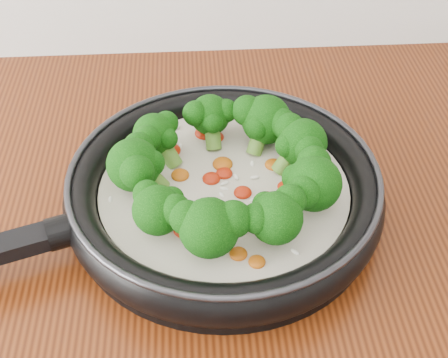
{
  "coord_description": "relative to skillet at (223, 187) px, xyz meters",
  "views": [
    {
      "loc": [
        -0.12,
        0.6,
        1.41
      ],
      "look_at": [
        -0.09,
        1.11,
        0.95
      ],
      "focal_mm": 49.0,
      "sensor_mm": 36.0,
      "label": 1
    }
  ],
  "objects": [
    {
      "name": "skillet",
      "position": [
        0.0,
        0.0,
        0.0
      ],
      "size": [
        0.6,
        0.46,
        0.11
      ],
      "color": "black",
      "rests_on": "counter"
    }
  ]
}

